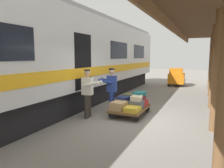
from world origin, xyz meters
TOP-DOWN VIEW (x-y plane):
  - ground_plane at (0.00, 0.00)m, footprint 60.00×60.00m
  - platform_canopy at (-2.25, 0.00)m, footprint 3.20×18.36m
  - train_car at (3.56, 0.00)m, footprint 3.03×19.70m
  - luggage_cart at (0.45, -0.60)m, footprint 1.13×1.76m
  - suitcase_red_plastic at (0.20, -1.08)m, footprint 0.50×0.50m
  - suitcase_slate_roller at (0.20, -0.60)m, footprint 0.44×0.57m
  - suitcase_brown_leather at (0.71, -0.60)m, footprint 0.48×0.63m
  - suitcase_orange_carryall at (0.71, -1.08)m, footprint 0.56×0.64m
  - suitcase_tan_vintage at (0.71, -0.12)m, footprint 0.52×0.60m
  - suitcase_yellow_case at (0.20, -0.12)m, footprint 0.48×0.63m
  - suitcase_olive_duffel at (0.69, -1.09)m, footprint 0.40×0.43m
  - suitcase_cream_canvas at (0.23, -0.64)m, footprint 0.42×0.48m
  - suitcase_maroon_trunk at (0.22, -1.06)m, footprint 0.36×0.48m
  - suitcase_teal_softside at (0.26, -1.08)m, footprint 0.43×0.56m
  - suitcase_navy_fabric at (0.73, -0.62)m, footprint 0.47×0.54m
  - porter_in_overalls at (1.21, -0.58)m, footprint 0.71×0.51m
  - porter_by_door at (1.67, 0.36)m, footprint 0.70×0.49m
  - baggage_tug at (-0.08, -9.31)m, footprint 1.19×1.76m

SIDE VIEW (x-z plane):
  - ground_plane at x=0.00m, z-range 0.00..0.00m
  - luggage_cart at x=0.45m, z-range 0.09..0.37m
  - suitcase_yellow_case at x=0.20m, z-range 0.28..0.44m
  - suitcase_orange_carryall at x=0.71m, z-range 0.28..0.45m
  - suitcase_brown_leather at x=0.71m, z-range 0.28..0.46m
  - suitcase_red_plastic at x=0.20m, z-range 0.28..0.48m
  - suitcase_slate_roller at x=0.20m, z-range 0.28..0.55m
  - suitcase_tan_vintage at x=0.71m, z-range 0.28..0.56m
  - suitcase_maroon_trunk at x=0.22m, z-range 0.48..0.63m
  - suitcase_navy_fabric at x=0.73m, z-range 0.46..0.66m
  - suitcase_olive_duffel at x=0.69m, z-range 0.45..0.69m
  - baggage_tug at x=-0.08m, z-range -0.02..1.28m
  - suitcase_cream_canvas at x=0.23m, z-range 0.55..0.72m
  - suitcase_teal_softside at x=0.26m, z-range 0.63..0.80m
  - porter_in_overalls at x=1.21m, z-range 0.07..1.78m
  - porter_by_door at x=1.67m, z-range 0.07..1.78m
  - train_car at x=3.56m, z-range 0.06..4.06m
  - platform_canopy at x=-2.25m, z-range 1.47..5.03m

